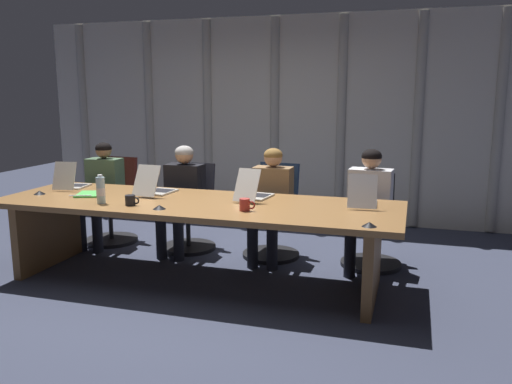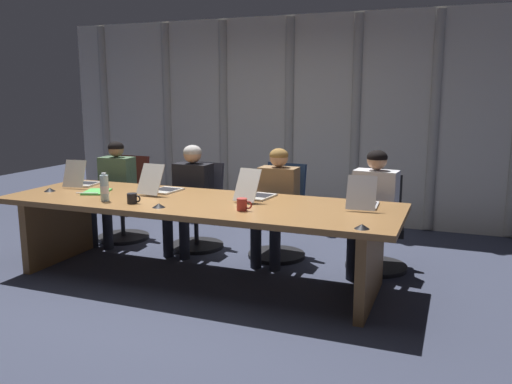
# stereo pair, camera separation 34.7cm
# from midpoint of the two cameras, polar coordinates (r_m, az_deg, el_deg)

# --- Properties ---
(ground_plane) EXTENTS (13.41, 13.41, 0.00)m
(ground_plane) POSITION_cam_midpoint_polar(r_m,az_deg,el_deg) (4.97, -4.30, -9.37)
(ground_plane) COLOR #383D51
(conference_table) EXTENTS (3.66, 1.16, 0.74)m
(conference_table) POSITION_cam_midpoint_polar(r_m,az_deg,el_deg) (4.79, -4.40, -2.68)
(conference_table) COLOR olive
(conference_table) RESTS_ON ground_plane
(curtain_backdrop) EXTENTS (6.70, 0.17, 2.69)m
(curtain_backdrop) POSITION_cam_midpoint_polar(r_m,az_deg,el_deg) (7.15, 4.79, 7.84)
(curtain_backdrop) COLOR beige
(curtain_backdrop) RESTS_ON ground_plane
(laptop_left_end) EXTENTS (0.28, 0.43, 0.29)m
(laptop_left_end) POSITION_cam_midpoint_polar(r_m,az_deg,el_deg) (5.73, -16.72, 1.17)
(laptop_left_end) COLOR beige
(laptop_left_end) RESTS_ON conference_table
(laptop_left_mid) EXTENTS (0.28, 0.49, 0.30)m
(laptop_left_mid) POSITION_cam_midpoint_polar(r_m,az_deg,el_deg) (5.17, -8.42, 0.54)
(laptop_left_mid) COLOR beige
(laptop_left_mid) RESTS_ON conference_table
(laptop_center) EXTENTS (0.27, 0.51, 0.30)m
(laptop_center) POSITION_cam_midpoint_polar(r_m,az_deg,el_deg) (4.81, 2.05, -0.11)
(laptop_center) COLOR beige
(laptop_center) RESTS_ON conference_table
(laptop_right_mid) EXTENTS (0.26, 0.43, 0.29)m
(laptop_right_mid) POSITION_cam_midpoint_polar(r_m,az_deg,el_deg) (4.58, 13.68, -0.97)
(laptop_right_mid) COLOR #BCBCC1
(laptop_right_mid) RESTS_ON conference_table
(office_chair_left_end) EXTENTS (0.60, 0.60, 0.97)m
(office_chair_left_end) POSITION_cam_midpoint_polar(r_m,az_deg,el_deg) (6.36, -12.52, -1.74)
(office_chair_left_end) COLOR #511E19
(office_chair_left_end) RESTS_ON ground_plane
(office_chair_left_mid) EXTENTS (0.60, 0.60, 0.94)m
(office_chair_left_mid) POSITION_cam_midpoint_polar(r_m,az_deg,el_deg) (5.88, -4.60, -2.62)
(office_chair_left_mid) COLOR #2D2D38
(office_chair_left_mid) RESTS_ON ground_plane
(office_chair_center) EXTENTS (0.60, 0.60, 0.97)m
(office_chair_center) POSITION_cam_midpoint_polar(r_m,az_deg,el_deg) (5.54, 4.30, -3.34)
(office_chair_center) COLOR navy
(office_chair_center) RESTS_ON ground_plane
(office_chair_right_mid) EXTENTS (0.60, 0.60, 0.90)m
(office_chair_right_mid) POSITION_cam_midpoint_polar(r_m,az_deg,el_deg) (5.35, 14.88, -4.41)
(office_chair_right_mid) COLOR black
(office_chair_right_mid) RESTS_ON ground_plane
(person_left_end) EXTENTS (0.40, 0.56, 1.16)m
(person_left_end) POSITION_cam_midpoint_polar(r_m,az_deg,el_deg) (6.19, -13.69, 0.61)
(person_left_end) COLOR #4C6B4C
(person_left_end) RESTS_ON ground_plane
(person_left_mid) EXTENTS (0.42, 0.55, 1.15)m
(person_left_mid) POSITION_cam_midpoint_polar(r_m,az_deg,el_deg) (5.69, -5.52, 0.07)
(person_left_mid) COLOR black
(person_left_mid) RESTS_ON ground_plane
(person_center) EXTENTS (0.40, 0.55, 1.15)m
(person_center) POSITION_cam_midpoint_polar(r_m,az_deg,el_deg) (5.32, 4.02, -0.68)
(person_center) COLOR olive
(person_center) RESTS_ON ground_plane
(person_right_mid) EXTENTS (0.45, 0.57, 1.17)m
(person_right_mid) POSITION_cam_midpoint_polar(r_m,az_deg,el_deg) (5.13, 14.50, -1.28)
(person_right_mid) COLOR silver
(person_right_mid) RESTS_ON ground_plane
(water_bottle_primary) EXTENTS (0.08, 0.08, 0.26)m
(water_bottle_primary) POSITION_cam_midpoint_polar(r_m,az_deg,el_deg) (4.86, -14.19, 0.39)
(water_bottle_primary) COLOR silver
(water_bottle_primary) RESTS_ON conference_table
(coffee_mug_near) EXTENTS (0.13, 0.09, 0.09)m
(coffee_mug_near) POSITION_cam_midpoint_polar(r_m,az_deg,el_deg) (4.72, -11.23, -0.70)
(coffee_mug_near) COLOR black
(coffee_mug_near) RESTS_ON conference_table
(coffee_mug_far) EXTENTS (0.13, 0.09, 0.10)m
(coffee_mug_far) POSITION_cam_midpoint_polar(r_m,az_deg,el_deg) (4.34, 0.80, -1.38)
(coffee_mug_far) COLOR #B2332D
(coffee_mug_far) RESTS_ON conference_table
(conference_mic_left_side) EXTENTS (0.11, 0.11, 0.03)m
(conference_mic_left_side) POSITION_cam_midpoint_polar(r_m,az_deg,el_deg) (3.88, 13.96, -3.66)
(conference_mic_left_side) COLOR black
(conference_mic_left_side) RESTS_ON conference_table
(conference_mic_middle) EXTENTS (0.11, 0.11, 0.03)m
(conference_mic_middle) POSITION_cam_midpoint_polar(r_m,az_deg,el_deg) (5.52, -19.84, 0.24)
(conference_mic_middle) COLOR black
(conference_mic_middle) RESTS_ON conference_table
(conference_mic_right_side) EXTENTS (0.11, 0.11, 0.03)m
(conference_mic_right_side) POSITION_cam_midpoint_polar(r_m,az_deg,el_deg) (4.51, -8.36, -1.47)
(conference_mic_right_side) COLOR black
(conference_mic_right_side) RESTS_ON conference_table
(spiral_notepad) EXTENTS (0.31, 0.36, 0.03)m
(spiral_notepad) POSITION_cam_midpoint_polar(r_m,az_deg,el_deg) (5.31, -15.17, 0.01)
(spiral_notepad) COLOR #4CB74C
(spiral_notepad) RESTS_ON conference_table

